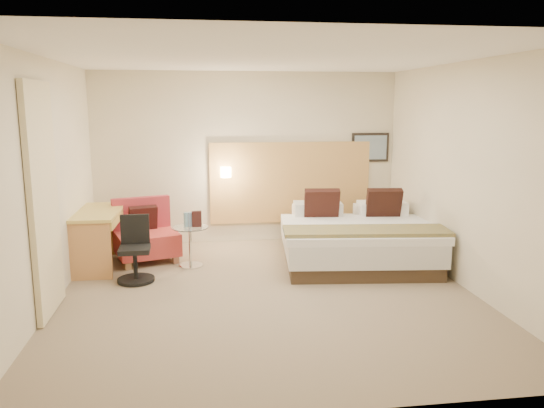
{
  "coord_description": "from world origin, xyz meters",
  "views": [
    {
      "loc": [
        -0.76,
        -5.9,
        2.2
      ],
      "look_at": [
        0.13,
        0.52,
        0.97
      ],
      "focal_mm": 35.0,
      "sensor_mm": 36.0,
      "label": 1
    }
  ],
  "objects": [
    {
      "name": "floor",
      "position": [
        0.0,
        0.0,
        -0.01
      ],
      "size": [
        4.8,
        5.0,
        0.02
      ],
      "primitive_type": "cube",
      "color": "#7A6952",
      "rests_on": "ground"
    },
    {
      "name": "ceiling",
      "position": [
        0.0,
        0.0,
        2.71
      ],
      "size": [
        4.8,
        5.0,
        0.02
      ],
      "primitive_type": "cube",
      "color": "white",
      "rests_on": "floor"
    },
    {
      "name": "wall_back",
      "position": [
        0.0,
        2.51,
        1.35
      ],
      "size": [
        4.8,
        0.02,
        2.7
      ],
      "primitive_type": "cube",
      "color": "beige",
      "rests_on": "floor"
    },
    {
      "name": "wall_front",
      "position": [
        0.0,
        -2.51,
        1.35
      ],
      "size": [
        4.8,
        0.02,
        2.7
      ],
      "primitive_type": "cube",
      "color": "beige",
      "rests_on": "floor"
    },
    {
      "name": "wall_left",
      "position": [
        -2.41,
        0.0,
        1.35
      ],
      "size": [
        0.02,
        5.0,
        2.7
      ],
      "primitive_type": "cube",
      "color": "beige",
      "rests_on": "floor"
    },
    {
      "name": "wall_right",
      "position": [
        2.41,
        0.0,
        1.35
      ],
      "size": [
        0.02,
        5.0,
        2.7
      ],
      "primitive_type": "cube",
      "color": "beige",
      "rests_on": "floor"
    },
    {
      "name": "headboard_panel",
      "position": [
        0.7,
        2.47,
        0.95
      ],
      "size": [
        2.6,
        0.04,
        1.3
      ],
      "primitive_type": "cube",
      "color": "#BC8849",
      "rests_on": "wall_back"
    },
    {
      "name": "art_frame",
      "position": [
        2.02,
        2.48,
        1.5
      ],
      "size": [
        0.62,
        0.03,
        0.47
      ],
      "primitive_type": "cube",
      "color": "black",
      "rests_on": "wall_back"
    },
    {
      "name": "art_canvas",
      "position": [
        2.02,
        2.46,
        1.5
      ],
      "size": [
        0.54,
        0.01,
        0.39
      ],
      "primitive_type": "cube",
      "color": "gray",
      "rests_on": "wall_back"
    },
    {
      "name": "lamp_arm",
      "position": [
        -0.35,
        2.42,
        1.15
      ],
      "size": [
        0.02,
        0.12,
        0.02
      ],
      "primitive_type": "cylinder",
      "rotation": [
        1.57,
        0.0,
        0.0
      ],
      "color": "white",
      "rests_on": "wall_back"
    },
    {
      "name": "lamp_shade",
      "position": [
        -0.35,
        2.36,
        1.15
      ],
      "size": [
        0.15,
        0.15,
        0.15
      ],
      "primitive_type": "cube",
      "color": "#FFEDC6",
      "rests_on": "wall_back"
    },
    {
      "name": "curtain",
      "position": [
        -2.36,
        -0.25,
        1.22
      ],
      "size": [
        0.06,
        0.9,
        2.42
      ],
      "primitive_type": "cube",
      "color": "beige",
      "rests_on": "wall_left"
    },
    {
      "name": "bottle_a",
      "position": [
        -0.96,
        1.22,
        0.65
      ],
      "size": [
        0.06,
        0.06,
        0.2
      ],
      "primitive_type": "cylinder",
      "rotation": [
        0.0,
        0.0,
        0.07
      ],
      "color": "#7CABC0",
      "rests_on": "side_table"
    },
    {
      "name": "bottle_b",
      "position": [
        -0.9,
        1.24,
        0.65
      ],
      "size": [
        0.06,
        0.06,
        0.2
      ],
      "primitive_type": "cylinder",
      "rotation": [
        0.0,
        0.0,
        0.07
      ],
      "color": "#88A8D3",
      "rests_on": "side_table"
    },
    {
      "name": "menu_folder",
      "position": [
        -0.81,
        1.21,
        0.66
      ],
      "size": [
        0.13,
        0.06,
        0.22
      ],
      "primitive_type": "cube",
      "rotation": [
        0.0,
        0.0,
        0.07
      ],
      "color": "black",
      "rests_on": "side_table"
    },
    {
      "name": "bed",
      "position": [
        1.4,
        1.13,
        0.33
      ],
      "size": [
        2.25,
        2.21,
        1.01
      ],
      "color": "#392A1C",
      "rests_on": "floor"
    },
    {
      "name": "lounge_chair",
      "position": [
        -1.54,
        1.61,
        0.35
      ],
      "size": [
        1.01,
        0.94,
        0.87
      ],
      "color": "tan",
      "rests_on": "floor"
    },
    {
      "name": "side_table",
      "position": [
        -0.91,
        1.21,
        0.31
      ],
      "size": [
        0.53,
        0.53,
        0.55
      ],
      "color": "silver",
      "rests_on": "floor"
    },
    {
      "name": "desk",
      "position": [
        -2.11,
        1.37,
        0.62
      ],
      "size": [
        0.6,
        1.26,
        0.78
      ],
      "color": "gold",
      "rests_on": "floor"
    },
    {
      "name": "desk_chair",
      "position": [
        -1.58,
        0.69,
        0.34
      ],
      "size": [
        0.47,
        0.47,
        0.82
      ],
      "color": "black",
      "rests_on": "floor"
    }
  ]
}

